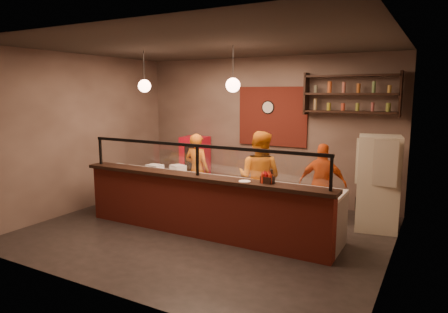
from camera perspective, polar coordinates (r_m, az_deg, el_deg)
The scene contains 29 objects.
floor at distance 7.22m, azimuth -2.40°, elevation -10.52°, with size 6.00×6.00×0.00m, color black.
ceiling at distance 6.84m, azimuth -2.58°, elevation 15.60°, with size 6.00×6.00×0.00m, color #353029.
wall_back at distance 9.07m, azimuth 5.79°, elevation 3.87°, with size 6.00×6.00×0.00m, color #7A6559.
wall_left at distance 8.79m, azimuth -19.46°, elevation 3.22°, with size 5.00×5.00×0.00m, color #7A6559.
wall_right at distance 5.89m, azimuth 23.30°, elevation 0.27°, with size 5.00×5.00×0.00m, color #7A6559.
wall_front at distance 4.92m, azimuth -17.84°, elevation -1.05°, with size 6.00×6.00×0.00m, color #7A6559.
brick_patch at distance 8.94m, azimuth 6.93°, elevation 5.70°, with size 1.60×0.04×1.30m, color maroon.
service_counter at distance 6.83m, azimuth -3.74°, elevation -7.30°, with size 4.60×0.25×1.00m, color maroon.
counter_ledge at distance 6.70m, azimuth -3.79°, elevation -2.94°, with size 4.70×0.37×0.06m, color black.
worktop_cabinet at distance 7.26m, azimuth -1.59°, elevation -6.89°, with size 4.60×0.75×0.85m, color gray.
worktop at distance 7.15m, azimuth -1.61°, elevation -3.42°, with size 4.60×0.75×0.05m, color beige.
sneeze_guard at distance 6.63m, azimuth -3.82°, elevation -0.07°, with size 4.50×0.05×0.52m.
wall_shelving at distance 8.29m, azimuth 17.67°, elevation 8.52°, with size 1.84×0.28×0.85m.
wall_clock at distance 8.96m, azimuth 6.33°, elevation 7.00°, with size 0.30×0.30×0.04m, color black.
pendant_left at distance 7.84m, azimuth -11.29°, elevation 9.87°, with size 0.24×0.24×0.77m.
pendant_right at distance 6.78m, azimuth 1.29°, elevation 10.18°, with size 0.24×0.24×0.77m.
cook_left at distance 8.50m, azimuth -3.88°, elevation -2.00°, with size 0.57×0.38×1.57m, color orange.
cook_mid at distance 7.39m, azimuth 5.07°, elevation -3.08°, with size 0.84×0.66×1.74m, color #CA6E13.
cook_right at distance 7.68m, azimuth 13.90°, elevation -3.76°, with size 0.88×0.37×1.50m, color #D85014.
fridge at distance 7.58m, azimuth 21.13°, elevation -3.57°, with size 0.70×0.66×1.69m, color beige.
red_cooler at distance 9.66m, azimuth -4.13°, elevation -1.24°, with size 0.59×0.54×1.38m, color red.
pizza_dough at distance 6.95m, azimuth 1.07°, elevation -3.51°, with size 0.49×0.49×0.01m, color beige.
prep_tub_a at distance 7.85m, azimuth -9.88°, elevation -1.68°, with size 0.29×0.23×0.15m, color silver.
prep_tub_b at distance 7.76m, azimuth -6.60°, elevation -1.74°, with size 0.28×0.23×0.14m, color silver.
prep_tub_c at distance 8.12m, azimuth -14.92°, elevation -1.55°, with size 0.27×0.21×0.13m, color white.
rolling_pin at distance 8.18m, azimuth -11.88°, elevation -1.62°, with size 0.06×0.06×0.33m, color gold.
condiment_caddy at distance 6.15m, azimuth 6.22°, elevation -3.30°, with size 0.19×0.14×0.10m, color black.
pepper_mill at distance 6.14m, azimuth 6.75°, elevation -2.82°, with size 0.05×0.05×0.21m, color black.
small_plate at distance 6.21m, azimuth 2.97°, elevation -3.57°, with size 0.18×0.18×0.01m, color white.
Camera 1 is at (3.55, -5.80, 2.44)m, focal length 32.00 mm.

